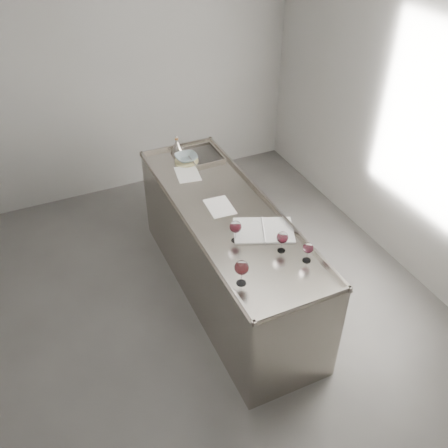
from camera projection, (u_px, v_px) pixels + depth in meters
name	position (u px, v px, depth m)	size (l,w,h in m)	color
room_shell	(180.00, 197.00, 3.47)	(4.54, 5.04, 2.84)	#4C4A48
counter	(227.00, 253.00, 4.42)	(0.77, 2.42, 0.97)	#9C948B
wine_glass_left	(242.00, 268.00, 3.36)	(0.10, 0.10, 0.20)	white
wine_glass_middle	(236.00, 227.00, 3.74)	(0.09, 0.09, 0.18)	white
wine_glass_right	(282.00, 238.00, 3.65)	(0.09, 0.09, 0.17)	white
wine_glass_small	(308.00, 249.00, 3.56)	(0.08, 0.08, 0.16)	white
notebook	(263.00, 230.00, 3.91)	(0.56, 0.48, 0.02)	white
loose_paper_top	(188.00, 174.00, 4.58)	(0.21, 0.29, 0.00)	silver
loose_paper_under	(220.00, 207.00, 4.16)	(0.20, 0.29, 0.00)	white
trivet	(187.00, 161.00, 4.76)	(0.23, 0.23, 0.02)	beige
ceramic_bowl	(186.00, 158.00, 4.73)	(0.21, 0.21, 0.05)	gray
wine_funnel	(177.00, 147.00, 4.86)	(0.14, 0.14, 0.20)	#A29990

